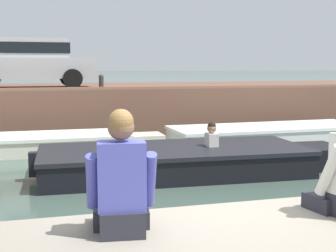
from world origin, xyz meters
TOP-DOWN VIEW (x-y plane):
  - ground_plane at (0.00, 4.81)m, footprint 400.00×400.00m
  - far_quay_wall at (0.00, 12.62)m, footprint 60.00×6.00m
  - far_wall_coping at (0.00, 9.74)m, footprint 60.00×0.24m
  - boat_moored_central_cream at (-1.53, 7.83)m, footprint 5.63×1.66m
  - boat_moored_east_white at (4.86, 7.79)m, footprint 6.66×1.98m
  - motorboat_passing at (1.20, 4.72)m, footprint 6.39×2.32m
  - car_left_inner_silver at (-1.76, 11.60)m, footprint 4.05×1.97m
  - mooring_bollard_mid at (0.20, 9.87)m, footprint 0.15×0.15m
  - person_seated_left at (-0.99, -0.52)m, footprint 0.56×0.56m
  - bottle_drink at (1.00, -0.37)m, footprint 0.06×0.06m

SIDE VIEW (x-z plane):
  - ground_plane at x=0.00m, z-range 0.00..0.00m
  - boat_moored_central_cream at x=-1.53m, z-range 0.00..0.45m
  - boat_moored_east_white at x=4.86m, z-range 0.00..0.46m
  - motorboat_passing at x=1.20m, z-range -0.24..0.78m
  - far_quay_wall at x=0.00m, z-range 0.00..1.44m
  - bottle_drink at x=1.00m, z-range 0.84..1.04m
  - person_seated_left at x=-0.99m, z-range 0.73..1.70m
  - far_wall_coping at x=0.00m, z-range 1.44..1.52m
  - mooring_bollard_mid at x=0.20m, z-range 1.45..1.90m
  - car_left_inner_silver at x=-1.76m, z-range 1.51..3.05m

